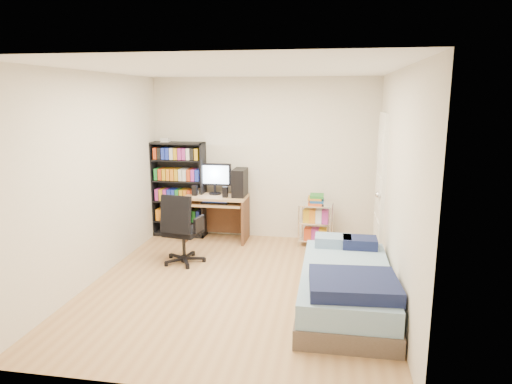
% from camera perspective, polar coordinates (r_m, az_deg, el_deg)
% --- Properties ---
extents(room, '(3.58, 4.08, 2.58)m').
position_cam_1_polar(room, '(5.18, -2.42, 1.17)').
color(room, tan).
rests_on(room, ground).
extents(media_shelf, '(0.85, 0.28, 1.57)m').
position_cam_1_polar(media_shelf, '(7.36, -9.64, 0.47)').
color(media_shelf, black).
rests_on(media_shelf, room).
extents(computer_desk, '(0.95, 0.55, 1.19)m').
position_cam_1_polar(computer_desk, '(7.09, -4.12, -0.91)').
color(computer_desk, tan).
rests_on(computer_desk, room).
extents(office_chair, '(0.65, 0.65, 0.96)m').
position_cam_1_polar(office_chair, '(6.23, -9.20, -6.09)').
color(office_chair, black).
rests_on(office_chair, room).
extents(wire_cart, '(0.52, 0.39, 0.78)m').
position_cam_1_polar(wire_cart, '(6.88, 7.51, -2.52)').
color(wire_cart, silver).
rests_on(wire_cart, room).
extents(bed, '(0.96, 1.93, 0.55)m').
position_cam_1_polar(bed, '(5.01, 11.22, -11.49)').
color(bed, brown).
rests_on(bed, room).
extents(door, '(0.12, 0.80, 2.00)m').
position_cam_1_polar(door, '(6.47, 15.29, 0.67)').
color(door, white).
rests_on(door, room).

